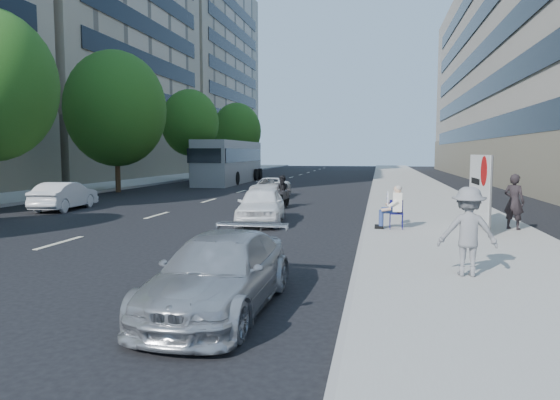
% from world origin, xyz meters
% --- Properties ---
extents(ground, '(160.00, 160.00, 0.00)m').
position_xyz_m(ground, '(0.00, 0.00, 0.00)').
color(ground, black).
rests_on(ground, ground).
extents(near_sidewalk, '(5.00, 120.00, 0.15)m').
position_xyz_m(near_sidewalk, '(4.00, 20.00, 0.07)').
color(near_sidewalk, '#9A9890').
rests_on(near_sidewalk, ground).
extents(far_sidewalk, '(4.50, 120.00, 0.15)m').
position_xyz_m(far_sidewalk, '(-16.75, 20.00, 0.07)').
color(far_sidewalk, '#9A9890').
rests_on(far_sidewalk, ground).
extents(far_bldg_north, '(22.00, 28.00, 28.00)m').
position_xyz_m(far_bldg_north, '(-30.00, 62.00, 14.00)').
color(far_bldg_north, '#C2AD92').
rests_on(far_bldg_north, ground).
extents(tree_far_c, '(6.00, 6.00, 8.47)m').
position_xyz_m(tree_far_c, '(-13.70, 18.00, 5.02)').
color(tree_far_c, '#382616').
rests_on(tree_far_c, ground).
extents(tree_far_d, '(4.80, 4.80, 7.65)m').
position_xyz_m(tree_far_d, '(-13.70, 30.00, 4.89)').
color(tree_far_d, '#382616').
rests_on(tree_far_d, ground).
extents(tree_far_e, '(5.40, 5.40, 7.89)m').
position_xyz_m(tree_far_e, '(-13.70, 44.00, 4.78)').
color(tree_far_e, '#382616').
rests_on(tree_far_e, ground).
extents(seated_protester, '(0.83, 1.12, 1.31)m').
position_xyz_m(seated_protester, '(2.29, 5.33, 0.87)').
color(seated_protester, navy).
rests_on(seated_protester, near_sidewalk).
extents(jogger, '(1.06, 0.61, 1.64)m').
position_xyz_m(jogger, '(3.49, -0.24, 0.97)').
color(jogger, slate).
rests_on(jogger, near_sidewalk).
extents(pedestrian_woman, '(0.71, 0.68, 1.64)m').
position_xyz_m(pedestrian_woman, '(5.80, 5.90, 0.97)').
color(pedestrian_woman, black).
rests_on(pedestrian_woman, near_sidewalk).
extents(protest_banner, '(0.08, 3.06, 2.20)m').
position_xyz_m(protest_banner, '(4.78, 5.72, 1.40)').
color(protest_banner, '#4C4C4C').
rests_on(protest_banner, near_sidewalk).
extents(parked_sedan, '(1.71, 3.99, 1.15)m').
position_xyz_m(parked_sedan, '(-0.50, -2.63, 0.57)').
color(parked_sedan, '#9DA0A4').
rests_on(parked_sedan, ground).
extents(white_sedan_near, '(1.96, 3.86, 1.26)m').
position_xyz_m(white_sedan_near, '(-2.06, 6.70, 0.63)').
color(white_sedan_near, white).
rests_on(white_sedan_near, ground).
extents(white_sedan_mid, '(1.59, 3.69, 1.18)m').
position_xyz_m(white_sedan_mid, '(-11.15, 9.02, 0.59)').
color(white_sedan_mid, silver).
rests_on(white_sedan_mid, ground).
extents(white_sedan_far, '(1.85, 3.85, 1.06)m').
position_xyz_m(white_sedan_far, '(-3.86, 16.43, 0.53)').
color(white_sedan_far, silver).
rests_on(white_sedan_far, ground).
extents(motorcycle, '(0.72, 2.05, 1.42)m').
position_xyz_m(motorcycle, '(-2.24, 11.65, 0.64)').
color(motorcycle, black).
rests_on(motorcycle, ground).
extents(bus, '(2.94, 12.12, 3.30)m').
position_xyz_m(bus, '(-9.79, 28.49, 1.64)').
color(bus, gray).
rests_on(bus, ground).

